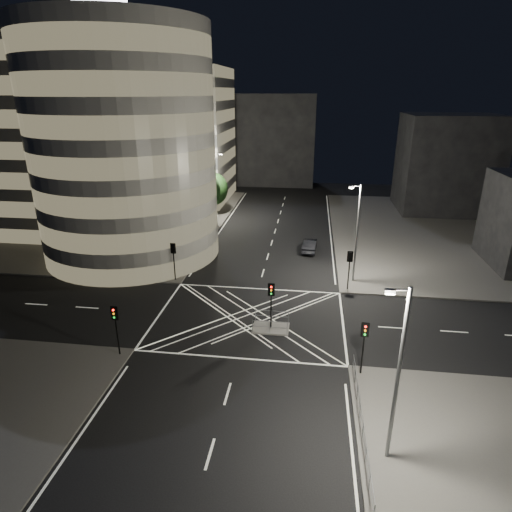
# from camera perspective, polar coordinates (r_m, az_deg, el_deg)

# --- Properties ---
(ground) EXTENTS (120.00, 120.00, 0.00)m
(ground) POSITION_cam_1_polar(r_m,az_deg,el_deg) (37.55, -0.86, -8.31)
(ground) COLOR black
(ground) RESTS_ON ground
(sidewalk_far_left) EXTENTS (42.00, 42.00, 0.15)m
(sidewalk_far_left) POSITION_cam_1_polar(r_m,az_deg,el_deg) (70.73, -21.46, 4.59)
(sidewalk_far_left) COLOR #524F4D
(sidewalk_far_left) RESTS_ON ground
(sidewalk_far_right) EXTENTS (42.00, 42.00, 0.15)m
(sidewalk_far_right) POSITION_cam_1_polar(r_m,az_deg,el_deg) (66.66, 28.44, 2.52)
(sidewalk_far_right) COLOR #524F4D
(sidewalk_far_right) RESTS_ON ground
(central_island) EXTENTS (3.00, 2.00, 0.15)m
(central_island) POSITION_cam_1_polar(r_m,az_deg,el_deg) (36.01, 1.99, -9.57)
(central_island) COLOR slate
(central_island) RESTS_ON ground
(office_tower_curved) EXTENTS (30.00, 29.00, 27.20)m
(office_tower_curved) POSITION_cam_1_polar(r_m,az_deg,el_deg) (57.40, -19.60, 14.17)
(office_tower_curved) COLOR gray
(office_tower_curved) RESTS_ON sidewalk_far_left
(office_block_rear) EXTENTS (24.00, 16.00, 22.00)m
(office_block_rear) POSITION_cam_1_polar(r_m,az_deg,el_deg) (79.36, -12.75, 15.37)
(office_block_rear) COLOR gray
(office_block_rear) RESTS_ON sidewalk_far_left
(building_right_far) EXTENTS (14.00, 12.00, 15.00)m
(building_right_far) POSITION_cam_1_polar(r_m,az_deg,el_deg) (76.15, 24.05, 11.20)
(building_right_far) COLOR black
(building_right_far) RESTS_ON sidewalk_far_right
(building_far_end) EXTENTS (18.00, 8.00, 18.00)m
(building_far_end) POSITION_cam_1_polar(r_m,az_deg,el_deg) (91.26, 1.98, 15.19)
(building_far_end) COLOR black
(building_far_end) RESTS_ON ground
(tree_a) EXTENTS (3.90, 3.90, 6.16)m
(tree_a) POSITION_cam_1_polar(r_m,az_deg,el_deg) (46.38, -12.20, 2.56)
(tree_a) COLOR black
(tree_a) RESTS_ON sidewalk_far_left
(tree_b) EXTENTS (4.17, 4.17, 6.54)m
(tree_b) POSITION_cam_1_polar(r_m,az_deg,el_deg) (51.73, -10.07, 4.91)
(tree_b) COLOR black
(tree_b) RESTS_ON sidewalk_far_left
(tree_c) EXTENTS (3.59, 3.59, 6.63)m
(tree_c) POSITION_cam_1_polar(r_m,az_deg,el_deg) (57.17, -8.34, 6.99)
(tree_c) COLOR black
(tree_c) RESTS_ON sidewalk_far_left
(tree_d) EXTENTS (4.58, 4.58, 7.62)m
(tree_d) POSITION_cam_1_polar(r_m,az_deg,el_deg) (62.71, -6.90, 8.72)
(tree_d) COLOR black
(tree_d) RESTS_ON sidewalk_far_left
(tree_e) EXTENTS (4.43, 4.43, 6.41)m
(tree_e) POSITION_cam_1_polar(r_m,az_deg,el_deg) (68.65, -5.64, 8.89)
(tree_e) COLOR black
(tree_e) RESTS_ON sidewalk_far_left
(traffic_signal_fl) EXTENTS (0.55, 0.22, 4.00)m
(traffic_signal_fl) POSITION_cam_1_polar(r_m,az_deg,el_deg) (44.26, -10.93, 0.18)
(traffic_signal_fl) COLOR black
(traffic_signal_fl) RESTS_ON sidewalk_far_left
(traffic_signal_nl) EXTENTS (0.55, 0.22, 4.00)m
(traffic_signal_nl) POSITION_cam_1_polar(r_m,az_deg,el_deg) (32.85, -18.23, -8.28)
(traffic_signal_nl) COLOR black
(traffic_signal_nl) RESTS_ON sidewalk_near_left
(traffic_signal_fr) EXTENTS (0.55, 0.22, 4.00)m
(traffic_signal_fr) POSITION_cam_1_polar(r_m,az_deg,el_deg) (42.30, 12.36, -0.94)
(traffic_signal_fr) COLOR black
(traffic_signal_fr) RESTS_ON sidewalk_far_right
(traffic_signal_nr) EXTENTS (0.55, 0.22, 4.00)m
(traffic_signal_nr) POSITION_cam_1_polar(r_m,az_deg,el_deg) (30.16, 14.22, -10.62)
(traffic_signal_nr) COLOR black
(traffic_signal_nr) RESTS_ON sidewalk_near_right
(traffic_signal_island) EXTENTS (0.55, 0.22, 4.00)m
(traffic_signal_island) POSITION_cam_1_polar(r_m,az_deg,el_deg) (34.65, 2.05, -5.53)
(traffic_signal_island) COLOR black
(traffic_signal_island) RESTS_ON central_island
(street_lamp_left_near) EXTENTS (1.25, 0.25, 10.00)m
(street_lamp_left_near) POSITION_cam_1_polar(r_m,az_deg,el_deg) (48.33, -9.99, 5.31)
(street_lamp_left_near) COLOR slate
(street_lamp_left_near) RESTS_ON sidewalk_far_left
(street_lamp_left_far) EXTENTS (1.25, 0.25, 10.00)m
(street_lamp_left_far) POSITION_cam_1_polar(r_m,az_deg,el_deg) (65.24, -5.35, 9.63)
(street_lamp_left_far) COLOR slate
(street_lamp_left_far) RESTS_ON sidewalk_far_left
(street_lamp_right_far) EXTENTS (1.25, 0.25, 10.00)m
(street_lamp_right_far) POSITION_cam_1_polar(r_m,az_deg,el_deg) (43.55, 13.26, 3.31)
(street_lamp_right_far) COLOR slate
(street_lamp_right_far) RESTS_ON sidewalk_far_right
(street_lamp_right_near) EXTENTS (1.25, 0.25, 10.00)m
(street_lamp_right_near) POSITION_cam_1_polar(r_m,az_deg,el_deg) (22.91, 18.32, -14.45)
(street_lamp_right_near) COLOR slate
(street_lamp_right_near) RESTS_ON sidewalk_near_right
(railing_near_right) EXTENTS (0.06, 11.70, 1.10)m
(railing_near_right) POSITION_cam_1_polar(r_m,az_deg,el_deg) (27.12, 13.87, -20.54)
(railing_near_right) COLOR slate
(railing_near_right) RESTS_ON sidewalk_near_right
(railing_island_south) EXTENTS (2.80, 0.06, 1.10)m
(railing_island_south) POSITION_cam_1_polar(r_m,az_deg,el_deg) (34.92, 1.85, -9.44)
(railing_island_south) COLOR slate
(railing_island_south) RESTS_ON central_island
(railing_island_north) EXTENTS (2.80, 0.06, 1.10)m
(railing_island_north) POSITION_cam_1_polar(r_m,az_deg,el_deg) (36.48, 2.14, -8.01)
(railing_island_north) COLOR slate
(railing_island_north) RESTS_ON central_island
(sedan) EXTENTS (1.88, 4.65, 1.50)m
(sedan) POSITION_cam_1_polar(r_m,az_deg,el_deg) (52.94, 7.17, 1.43)
(sedan) COLOR black
(sedan) RESTS_ON ground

